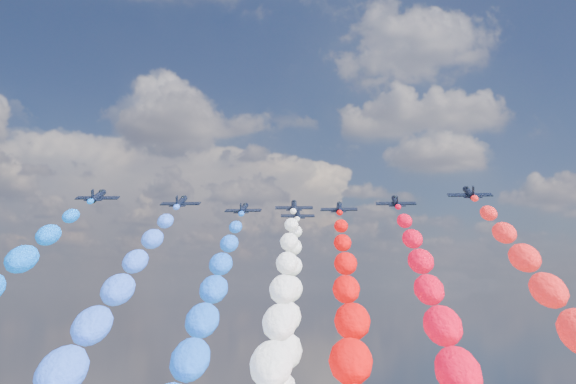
# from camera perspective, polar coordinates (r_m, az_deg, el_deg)

# --- Properties ---
(jet_0) EXTENTS (8.30, 10.98, 5.65)m
(jet_0) POSITION_cam_1_polar(r_m,az_deg,el_deg) (133.27, -15.25, -0.32)
(jet_0) COLOR black
(jet_1) EXTENTS (7.87, 10.67, 5.65)m
(jet_1) POSITION_cam_1_polar(r_m,az_deg,el_deg) (139.12, -8.74, -0.81)
(jet_1) COLOR black
(jet_2) EXTENTS (8.26, 10.95, 5.65)m
(jet_2) POSITION_cam_1_polar(r_m,az_deg,el_deg) (150.24, -3.66, -1.38)
(jet_2) COLOR black
(jet_3) EXTENTS (8.20, 10.91, 5.65)m
(jet_3) POSITION_cam_1_polar(r_m,az_deg,el_deg) (144.72, 0.50, -1.16)
(jet_3) COLOR black
(jet_4) EXTENTS (8.34, 11.01, 5.65)m
(jet_4) POSITION_cam_1_polar(r_m,az_deg,el_deg) (161.39, 0.79, -1.84)
(jet_4) COLOR black
(jet_5) EXTENTS (8.33, 11.00, 5.65)m
(jet_5) POSITION_cam_1_polar(r_m,az_deg,el_deg) (148.21, 4.19, -1.29)
(jet_5) COLOR black
(jet_6) EXTENTS (8.02, 10.78, 5.65)m
(jet_6) POSITION_cam_1_polar(r_m,az_deg,el_deg) (138.91, 8.79, -0.79)
(jet_6) COLOR black
(jet_7) EXTENTS (8.08, 10.82, 5.65)m
(jet_7) POSITION_cam_1_polar(r_m,az_deg,el_deg) (128.48, 14.59, -0.08)
(jet_7) COLOR black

